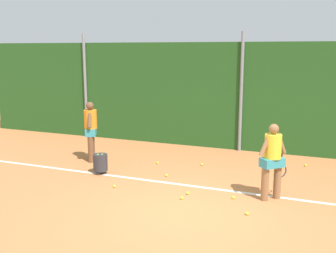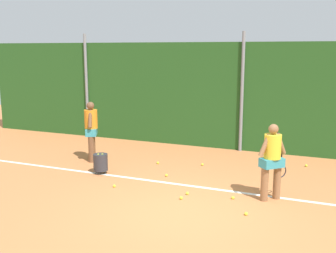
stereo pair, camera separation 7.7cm
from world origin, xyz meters
name	(u,v)px [view 1 (the left image)]	position (x,y,z in m)	size (l,w,h in m)	color
ground_plane	(207,187)	(0.00, 1.56, 0.00)	(29.20, 29.20, 0.00)	#C67542
hedge_fence_backdrop	(242,97)	(0.00, 5.33, 1.65)	(18.98, 0.25, 3.29)	#23511E
fence_post_left	(85,86)	(-5.47, 5.16, 1.80)	(0.10, 0.10, 3.60)	gray
fence_post_center	(241,92)	(0.00, 5.16, 1.80)	(0.10, 0.10, 3.60)	gray
court_baseline_paint	(206,188)	(0.00, 1.53, 0.00)	(13.87, 0.10, 0.01)	white
player_foreground_near	(273,158)	(1.44, 1.37, 0.90)	(0.54, 0.60, 1.60)	#8C603D
player_midcourt	(91,128)	(-3.63, 2.52, 0.93)	(0.48, 0.63, 1.66)	brown
ball_hopper	(100,162)	(-2.78, 1.58, 0.29)	(0.36, 0.36, 0.51)	#2D2D33
tennis_ball_0	(115,186)	(-1.95, 0.79, 0.03)	(0.07, 0.07, 0.07)	#CCDB33
tennis_ball_1	(166,175)	(-1.15, 1.97, 0.03)	(0.07, 0.07, 0.07)	#CCDB33
tennis_ball_2	(233,197)	(0.71, 1.08, 0.03)	(0.07, 0.07, 0.07)	#CCDB33
tennis_ball_3	(268,155)	(0.92, 4.80, 0.03)	(0.07, 0.07, 0.07)	#CCDB33
tennis_ball_4	(306,165)	(2.00, 4.13, 0.03)	(0.07, 0.07, 0.07)	#CCDB33
tennis_ball_5	(182,198)	(-0.28, 0.67, 0.03)	(0.07, 0.07, 0.07)	#CCDB33
tennis_ball_6	(158,163)	(-1.77, 2.88, 0.03)	(0.07, 0.07, 0.07)	#CCDB33
tennis_ball_7	(247,213)	(1.13, 0.36, 0.03)	(0.07, 0.07, 0.07)	#CCDB33
tennis_ball_9	(202,164)	(-0.60, 3.19, 0.03)	(0.07, 0.07, 0.07)	#CCDB33
tennis_ball_13	(188,193)	(-0.25, 0.97, 0.03)	(0.07, 0.07, 0.07)	#CCDB33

